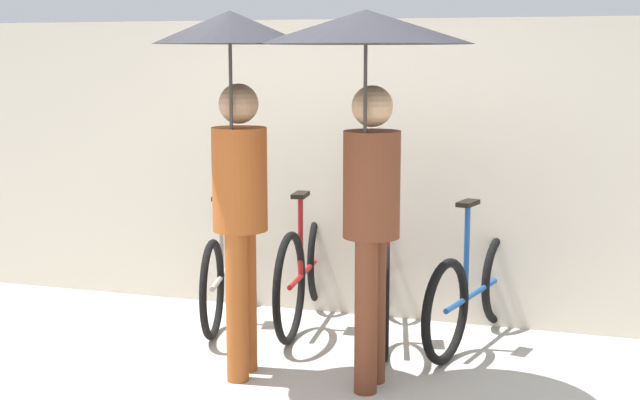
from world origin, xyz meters
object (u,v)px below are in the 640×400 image
at_px(parked_bicycle_3, 476,290).
at_px(parked_bicycle_0, 226,267).
at_px(parked_bicycle_1, 306,268).
at_px(parked_bicycle_2, 386,279).
at_px(pedestrian_leading, 234,109).
at_px(pedestrian_center, 368,86).

bearing_deg(parked_bicycle_3, parked_bicycle_0, 101.45).
height_order(parked_bicycle_1, parked_bicycle_2, parked_bicycle_2).
bearing_deg(parked_bicycle_2, pedestrian_leading, 138.59).
bearing_deg(pedestrian_center, parked_bicycle_0, -39.26).
bearing_deg(parked_bicycle_1, pedestrian_leading, 173.87).
relative_size(parked_bicycle_1, pedestrian_center, 0.81).
relative_size(parked_bicycle_2, pedestrian_center, 0.84).
distance_m(parked_bicycle_0, pedestrian_center, 2.26).
distance_m(parked_bicycle_0, parked_bicycle_2, 1.21).
relative_size(parked_bicycle_1, parked_bicycle_3, 1.06).
xyz_separation_m(pedestrian_leading, pedestrian_center, (0.76, 0.02, 0.14)).
height_order(parked_bicycle_3, pedestrian_leading, pedestrian_leading).
xyz_separation_m(parked_bicycle_1, parked_bicycle_3, (1.21, -0.09, -0.04)).
bearing_deg(parked_bicycle_2, pedestrian_center, 174.41).
bearing_deg(pedestrian_center, parked_bicycle_2, -80.97).
distance_m(parked_bicycle_3, pedestrian_center, 1.83).
height_order(parked_bicycle_0, parked_bicycle_1, parked_bicycle_0).
bearing_deg(pedestrian_leading, pedestrian_center, 176.34).
distance_m(parked_bicycle_1, pedestrian_center, 1.95).
xyz_separation_m(parked_bicycle_0, pedestrian_leading, (0.59, -1.20, 1.23)).
distance_m(parked_bicycle_1, parked_bicycle_3, 1.22).
bearing_deg(parked_bicycle_3, parked_bicycle_1, 99.17).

